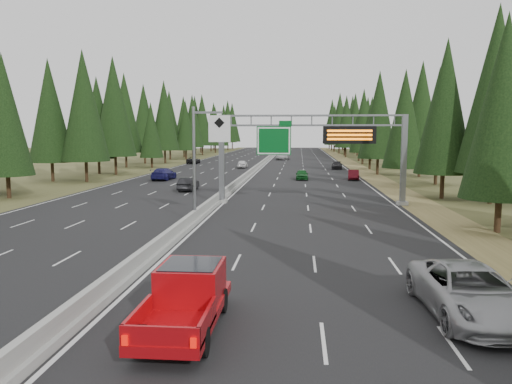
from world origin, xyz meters
The scene contains 19 objects.
road centered at (0.00, 80.00, 0.04)m, with size 32.00×260.00×0.08m, color black.
shoulder_right centered at (17.80, 80.00, 0.03)m, with size 3.60×260.00×0.06m, color olive.
shoulder_left centered at (-17.80, 80.00, 0.03)m, with size 3.60×260.00×0.06m, color #3F431F.
median_barrier centered at (0.00, 80.00, 0.41)m, with size 0.70×260.00×0.85m.
sign_gantry centered at (8.92, 34.88, 5.27)m, with size 16.75×0.98×7.80m.
hov_sign_pole centered at (0.58, 24.97, 4.72)m, with size 2.80×0.50×8.00m.
tree_row_right centered at (22.12, 76.90, 9.39)m, with size 12.56×244.40×18.89m.
tree_row_left centered at (-22.17, 77.81, 9.60)m, with size 12.27×242.28×18.60m.
silver_minivan centered at (13.01, 8.00, 0.95)m, with size 2.89×6.27×1.74m, color #9E9FA3.
red_pickup centered at (3.69, 6.48, 1.14)m, with size 2.11×5.90×1.92m.
car_ahead_green centered at (7.61, 58.21, 0.77)m, with size 1.62×4.02×1.37m, color #13531D.
car_ahead_dkred centered at (14.50, 58.57, 0.75)m, with size 1.41×4.04×1.33m, color #500B13.
car_ahead_dkgrey centered at (13.81, 79.03, 0.73)m, with size 1.81×4.46×1.29m, color black.
car_ahead_white centered at (3.36, 108.81, 0.90)m, with size 2.72×5.89×1.64m, color #B5B5B5.
car_ahead_far centered at (1.50, 147.62, 0.84)m, with size 1.79×4.45×1.52m, color black.
car_onc_near centered at (-4.75, 44.13, 0.79)m, with size 1.50×4.30×1.42m, color black.
car_onc_blue centered at (-10.85, 56.38, 0.88)m, with size 2.25×5.53×1.60m, color navy.
car_onc_white centered at (-2.95, 80.11, 0.79)m, with size 1.67×4.16×1.42m, color silver.
car_onc_far centered at (-14.50, 92.30, 0.76)m, with size 2.25×4.89×1.36m, color black.
Camera 1 is at (7.22, -8.88, 6.27)m, focal length 35.00 mm.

